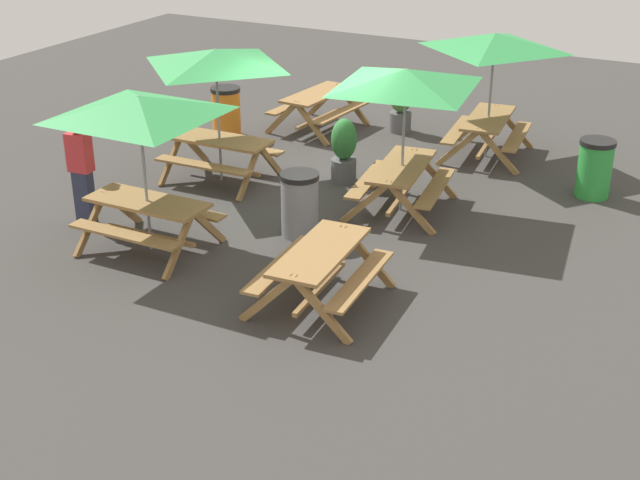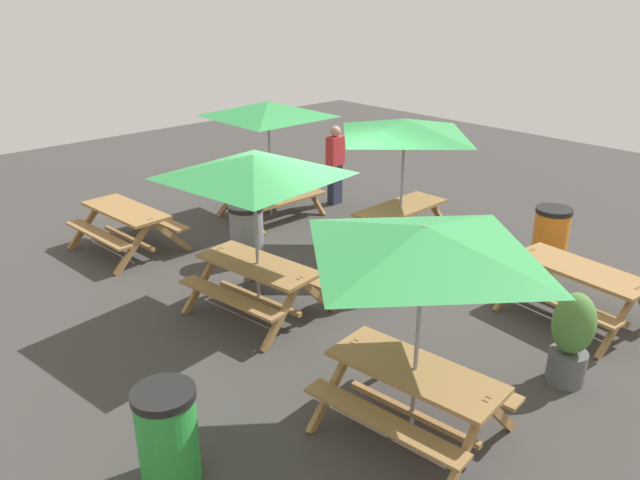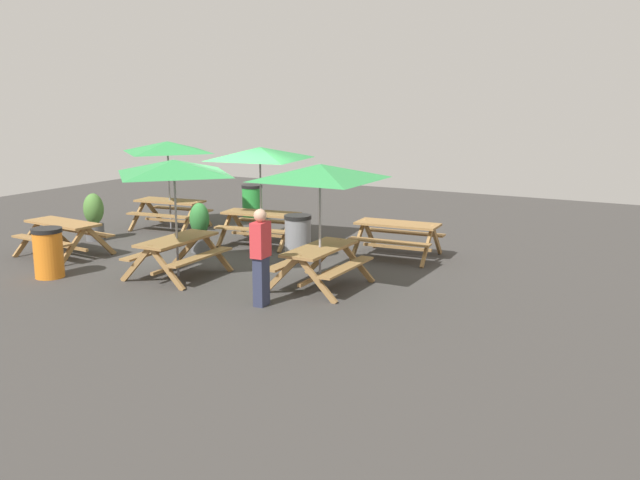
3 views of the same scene
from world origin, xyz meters
name	(u,v)px [view 2 (image 2 of 3)]	position (x,y,z in m)	size (l,w,h in m)	color
ground_plane	(331,282)	(0.00, 0.00, 0.00)	(24.00, 24.00, 0.00)	#3D3A38
picnic_table_0	(423,257)	(-3.11, 1.82, 1.99)	(2.21, 2.21, 2.34)	olive
picnic_table_1	(126,220)	(3.38, 1.69, 0.56)	(1.89, 1.64, 0.81)	olive
picnic_table_2	(268,118)	(3.06, -1.26, 1.99)	(2.83, 2.83, 2.34)	olive
picnic_table_3	(404,137)	(0.22, -1.89, 1.99)	(2.04, 2.04, 2.34)	olive
picnic_table_4	(254,178)	(0.01, 1.41, 1.99)	(2.80, 2.80, 2.34)	olive
picnic_table_5	(579,281)	(-3.13, -1.73, 0.56)	(1.92, 1.68, 0.81)	olive
trash_bin_orange	(550,236)	(-1.94, -3.17, 0.49)	(0.59, 0.59, 0.98)	orange
trash_bin_gray	(247,233)	(1.60, 0.43, 0.49)	(0.59, 0.59, 0.98)	gray
trash_bin_green	(168,435)	(-2.00, 4.01, 0.49)	(0.59, 0.59, 0.98)	green
potted_plant_0	(365,264)	(-0.73, 0.02, 0.56)	(0.44, 0.44, 1.12)	#59595B
potted_plant_1	(572,337)	(-3.78, -0.19, 0.60)	(0.48, 0.48, 1.15)	#59595B
person_standing	(335,163)	(2.73, -2.74, 0.89)	(0.25, 0.38, 1.67)	#2D334C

